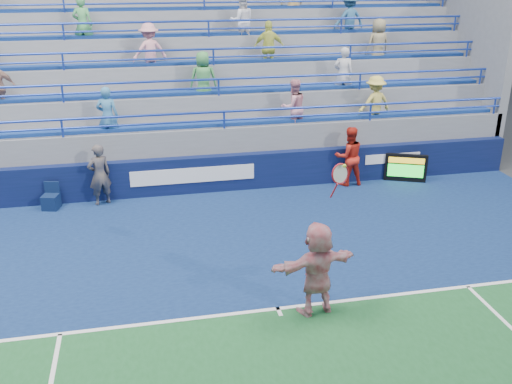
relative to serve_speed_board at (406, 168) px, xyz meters
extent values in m
plane|color=#333538|center=(-5.55, -6.10, -0.44)|extent=(120.00, 120.00, 0.00)
cube|color=#0F214B|center=(-5.55, -3.90, -0.44)|extent=(18.00, 8.40, 0.02)
cube|color=white|center=(-5.55, -6.10, -0.42)|extent=(11.00, 0.10, 0.01)
cube|color=white|center=(-5.55, -6.20, -0.42)|extent=(0.08, 0.30, 0.01)
cube|color=#091436|center=(-5.55, 0.40, 0.11)|extent=(18.00, 0.30, 1.10)
cube|color=white|center=(-6.55, 0.24, 0.16)|extent=(3.60, 0.02, 0.45)
cube|color=white|center=(-0.35, 0.24, 0.26)|extent=(1.80, 0.02, 0.30)
cube|color=slate|center=(-5.55, 3.35, 0.11)|extent=(18.00, 5.60, 1.10)
cube|color=slate|center=(-5.55, 3.35, 0.48)|extent=(18.00, 5.60, 1.85)
cube|color=navy|center=(-5.55, 1.00, 1.46)|extent=(17.40, 0.45, 0.10)
cylinder|color=#1E3AA4|center=(-5.55, 0.60, 1.91)|extent=(18.00, 0.07, 0.07)
cube|color=slate|center=(-5.55, 3.85, 0.86)|extent=(18.00, 4.60, 2.60)
cube|color=navy|center=(-5.55, 2.00, 2.21)|extent=(17.40, 0.45, 0.10)
cylinder|color=#1E3AA4|center=(-5.55, 1.60, 2.66)|extent=(18.00, 0.07, 0.07)
cube|color=slate|center=(-5.55, 4.35, 1.23)|extent=(18.00, 3.60, 3.35)
cube|color=navy|center=(-5.55, 3.00, 2.96)|extent=(17.40, 0.45, 0.10)
cylinder|color=#1E3AA4|center=(-5.55, 2.60, 3.41)|extent=(18.00, 0.07, 0.07)
cube|color=slate|center=(-5.55, 4.85, 1.61)|extent=(18.00, 2.60, 4.10)
cube|color=navy|center=(-5.55, 4.00, 3.71)|extent=(17.40, 0.45, 0.10)
cylinder|color=#1E3AA4|center=(-5.55, 3.60, 4.16)|extent=(18.00, 0.07, 0.07)
cube|color=slate|center=(-5.55, 5.35, 1.98)|extent=(18.00, 1.60, 4.85)
cube|color=navy|center=(-5.55, 5.00, 4.46)|extent=(17.40, 0.45, 0.10)
imported|color=pink|center=(-7.48, 3.00, 3.34)|extent=(1.22, 0.89, 1.70)
imported|color=#489F56|center=(-9.48, 4.00, 4.09)|extent=(0.68, 0.51, 1.70)
imported|color=teal|center=(-8.83, 1.00, 1.84)|extent=(0.69, 0.53, 1.70)
imported|color=#8B7F5D|center=(0.07, 3.00, 3.34)|extent=(0.91, 0.67, 1.70)
imported|color=#2B5C83|center=(-0.63, 4.00, 4.09)|extent=(1.18, 0.78, 1.70)
imported|color=pink|center=(-3.37, 1.00, 1.84)|extent=(0.95, 0.82, 1.70)
imported|color=#408E49|center=(-5.95, 2.00, 2.59)|extent=(0.85, 0.56, 1.70)
imported|color=#CBD452|center=(-3.68, 3.00, 3.34)|extent=(1.04, 0.55, 1.70)
imported|color=white|center=(-4.38, 4.00, 4.09)|extent=(0.83, 0.65, 1.70)
imported|color=#D4BE52|center=(-0.76, 1.00, 1.84)|extent=(1.21, 0.85, 1.70)
imported|color=#BABAC1|center=(-1.48, 2.00, 2.59)|extent=(0.70, 0.55, 1.70)
cube|color=black|center=(0.00, 0.01, 0.00)|extent=(1.23, 0.61, 0.88)
cube|color=gold|center=(0.00, -0.07, 0.26)|extent=(1.08, 0.02, 0.18)
cube|color=#19E533|center=(0.00, -0.07, -0.07)|extent=(1.08, 0.02, 0.40)
cube|color=#0D1C3F|center=(-10.50, -0.04, -0.23)|extent=(0.51, 0.51, 0.42)
cube|color=#0D1C3F|center=(-10.50, 0.14, 0.14)|extent=(0.42, 0.15, 0.33)
imported|color=white|center=(-4.85, -6.30, 0.50)|extent=(1.83, 0.88, 1.89)
torus|color=#A4141D|center=(-4.50, -6.30, 2.39)|extent=(0.39, 0.22, 0.38)
cylinder|color=#A4141D|center=(-4.60, -6.30, 2.08)|extent=(0.08, 0.22, 0.34)
sphere|color=#C3E134|center=(-4.45, -6.35, 2.56)|extent=(0.07, 0.07, 0.07)
imported|color=#131B34|center=(-9.15, 0.04, 0.44)|extent=(0.75, 0.64, 1.76)
imported|color=red|center=(-1.85, 0.09, 0.47)|extent=(0.90, 0.71, 1.82)
camera|label=1|loc=(-7.89, -15.33, 5.87)|focal=40.00mm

